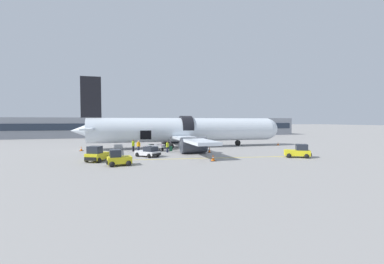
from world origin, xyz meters
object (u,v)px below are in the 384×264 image
(suitcase_on_tarmac_spare, at_px, (171,149))
(suitcase_on_tarmac_upright, at_px, (149,151))
(baggage_tug_mid, at_px, (148,152))
(ground_crew_driver, at_px, (133,145))
(baggage_tug_spare, at_px, (118,159))
(airplane, at_px, (183,130))
(baggage_cart_loading, at_px, (156,148))
(ground_crew_loader_a, at_px, (167,147))
(ground_crew_loader_b, at_px, (138,146))
(baggage_tug_lead, at_px, (96,155))
(baggage_tug_rear, at_px, (298,152))

(suitcase_on_tarmac_spare, bearing_deg, suitcase_on_tarmac_upright, -156.08)
(baggage_tug_mid, distance_m, suitcase_on_tarmac_upright, 3.78)
(ground_crew_driver, xyz_separation_m, suitcase_on_tarmac_spare, (5.46, -1.04, -0.55))
(suitcase_on_tarmac_upright, bearing_deg, baggage_tug_spare, -114.26)
(ground_crew_driver, bearing_deg, airplane, 23.15)
(baggage_tug_spare, relative_size, baggage_cart_loading, 0.77)
(ground_crew_loader_a, xyz_separation_m, ground_crew_loader_b, (-3.95, 1.84, 0.04))
(suitcase_on_tarmac_upright, height_order, suitcase_on_tarmac_spare, suitcase_on_tarmac_spare)
(baggage_tug_spare, distance_m, suitcase_on_tarmac_spare, 13.25)
(baggage_tug_lead, height_order, ground_crew_loader_b, baggage_tug_lead)
(baggage_tug_spare, bearing_deg, baggage_cart_loading, 64.57)
(baggage_tug_lead, height_order, baggage_tug_spare, baggage_tug_lead)
(baggage_tug_mid, height_order, suitcase_on_tarmac_spare, baggage_tug_mid)
(ground_crew_loader_a, height_order, suitcase_on_tarmac_upright, ground_crew_loader_a)
(baggage_cart_loading, bearing_deg, baggage_tug_spare, -115.43)
(baggage_tug_lead, height_order, ground_crew_driver, baggage_tug_lead)
(ground_crew_loader_b, bearing_deg, ground_crew_driver, 135.67)
(baggage_tug_rear, bearing_deg, ground_crew_driver, 147.92)
(baggage_tug_mid, distance_m, ground_crew_loader_a, 4.90)
(airplane, xyz_separation_m, baggage_tug_rear, (10.79, -15.76, -2.22))
(baggage_cart_loading, relative_size, ground_crew_driver, 1.96)
(baggage_tug_spare, xyz_separation_m, suitcase_on_tarmac_upright, (4.21, 9.33, -0.40))
(baggage_tug_lead, xyz_separation_m, ground_crew_loader_a, (9.15, 6.05, 0.10))
(suitcase_on_tarmac_upright, relative_size, suitcase_on_tarmac_spare, 0.80)
(ground_crew_loader_b, bearing_deg, baggage_tug_lead, -123.40)
(baggage_tug_lead, relative_size, baggage_cart_loading, 0.87)
(baggage_tug_spare, bearing_deg, airplane, 55.48)
(airplane, bearing_deg, baggage_tug_mid, -125.15)
(ground_crew_loader_b, bearing_deg, baggage_tug_mid, -81.61)
(baggage_tug_rear, distance_m, ground_crew_loader_a, 17.51)
(ground_crew_loader_a, distance_m, suitcase_on_tarmac_spare, 1.75)
(airplane, xyz_separation_m, suitcase_on_tarmac_spare, (-3.07, -4.69, -2.56))
(suitcase_on_tarmac_upright, bearing_deg, suitcase_on_tarmac_spare, 23.92)
(ground_crew_loader_a, xyz_separation_m, suitcase_on_tarmac_spare, (0.80, 1.49, -0.47))
(baggage_tug_spare, distance_m, ground_crew_loader_b, 11.56)
(suitcase_on_tarmac_spare, bearing_deg, baggage_tug_spare, -125.07)
(baggage_tug_mid, height_order, ground_crew_loader_b, ground_crew_loader_b)
(baggage_cart_loading, xyz_separation_m, suitcase_on_tarmac_spare, (2.18, -0.59, -0.16))
(baggage_tug_lead, xyz_separation_m, suitcase_on_tarmac_upright, (6.54, 6.02, -0.45))
(suitcase_on_tarmac_upright, distance_m, suitcase_on_tarmac_spare, 3.73)
(airplane, bearing_deg, ground_crew_driver, -156.85)
(ground_crew_driver, bearing_deg, baggage_tug_mid, -76.29)
(suitcase_on_tarmac_spare, bearing_deg, airplane, 56.77)
(baggage_tug_spare, bearing_deg, suitcase_on_tarmac_spare, 54.93)
(baggage_tug_spare, bearing_deg, suitcase_on_tarmac_upright, 65.74)
(baggage_tug_rear, bearing_deg, ground_crew_loader_b, 148.47)
(baggage_cart_loading, relative_size, suitcase_on_tarmac_spare, 4.02)
(baggage_tug_mid, distance_m, baggage_cart_loading, 6.10)
(baggage_tug_rear, xyz_separation_m, ground_crew_loader_b, (-18.61, 11.42, 0.17))
(baggage_tug_spare, relative_size, suitcase_on_tarmac_upright, 3.84)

